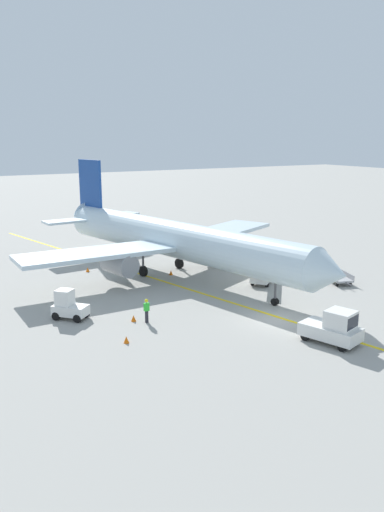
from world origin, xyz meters
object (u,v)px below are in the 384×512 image
object	(u,v)px
airliner	(171,239)
safety_cone_wingtip_left	(126,340)
belt_loader_forward_hold	(264,274)
safety_cone_nose_right	(134,318)
baggage_tug_near_wing	(266,252)
safety_cone_tail_area	(171,273)
baggage_cart_loaded	(338,278)
baggage_tug_by_cargo_door	(68,306)
pushback_tug	(334,328)
safety_cone_nose_left	(88,270)
safety_cone_wingtip_right	(223,252)
ground_crew_marshaller	(147,310)

from	to	relation	value
airliner	safety_cone_wingtip_left	size ratio (longest dim) A/B	79.63
belt_loader_forward_hold	safety_cone_nose_right	xyz separation A→B (m)	(-13.89, -3.31, -0.56)
baggage_tug_near_wing	safety_cone_tail_area	bearing A→B (deg)	-179.31
baggage_tug_near_wing	baggage_cart_loaded	size ratio (longest dim) A/B	0.72
baggage_tug_by_cargo_door	belt_loader_forward_hold	distance (m)	17.62
belt_loader_forward_hold	safety_cone_wingtip_left	size ratio (longest dim) A/B	10.82
pushback_tug	safety_cone_nose_left	size ratio (longest dim) A/B	9.09
airliner	baggage_tug_by_cargo_door	bearing A→B (deg)	-149.98
safety_cone_wingtip_left	safety_cone_tail_area	distance (m)	16.44
safety_cone_nose_right	safety_cone_wingtip_left	world-z (taller)	same
safety_cone_nose_right	belt_loader_forward_hold	bearing A→B (deg)	13.42
airliner	safety_cone_nose_left	bearing A→B (deg)	141.57
airliner	baggage_cart_loaded	world-z (taller)	airliner
safety_cone_wingtip_left	safety_cone_wingtip_right	bearing A→B (deg)	43.38
baggage_tug_by_cargo_door	safety_cone_nose_left	distance (m)	13.09
ground_crew_marshaller	safety_cone_wingtip_right	xyz separation A→B (m)	(16.23, 15.16, -0.69)
baggage_tug_by_cargo_door	ground_crew_marshaller	xyz separation A→B (m)	(4.42, -3.46, -0.02)
baggage_tug_by_cargo_door	belt_loader_forward_hold	xyz separation A→B (m)	(17.61, 0.53, -0.15)
baggage_cart_loaded	baggage_tug_near_wing	bearing A→B (deg)	91.68
safety_cone_tail_area	safety_cone_wingtip_left	bearing A→B (deg)	-127.50
airliner	baggage_tug_near_wing	world-z (taller)	airliner
safety_cone_nose_right	safety_cone_wingtip_left	size ratio (longest dim) A/B	1.00
baggage_tug_by_cargo_door	safety_cone_nose_left	size ratio (longest dim) A/B	6.01
pushback_tug	safety_cone_tail_area	distance (m)	19.53
safety_cone_nose_left	safety_cone_nose_right	distance (m)	14.76
baggage_tug_by_cargo_door	safety_cone_tail_area	xyz separation A→B (m)	(11.76, 6.90, -0.71)
safety_cone_wingtip_right	safety_cone_nose_left	bearing A→B (deg)	179.36
baggage_tug_by_cargo_door	safety_cone_wingtip_left	xyz separation A→B (m)	(1.75, -6.15, -0.71)
belt_loader_forward_hold	baggage_tug_by_cargo_door	bearing A→B (deg)	-178.27
baggage_tug_by_cargo_door	ground_crew_marshaller	size ratio (longest dim) A/B	1.56
baggage_tug_near_wing	safety_cone_nose_right	size ratio (longest dim) A/B	6.20
pushback_tug	ground_crew_marshaller	bearing A→B (deg)	132.82
baggage_tug_by_cargo_door	baggage_cart_loaded	world-z (taller)	baggage_tug_by_cargo_door
baggage_cart_loaded	airliner	bearing A→B (deg)	139.72
ground_crew_marshaller	safety_cone_tail_area	xyz separation A→B (m)	(7.35, 10.36, -0.69)
airliner	baggage_tug_near_wing	size ratio (longest dim) A/B	12.84
airliner	safety_cone_tail_area	world-z (taller)	airliner
ground_crew_marshaller	safety_cone_wingtip_right	bearing A→B (deg)	43.06
safety_cone_nose_left	safety_cone_wingtip_right	distance (m)	15.18
pushback_tug	baggage_cart_loaded	distance (m)	14.22
baggage_tug_by_cargo_door	safety_cone_tail_area	bearing A→B (deg)	30.39
safety_cone_nose_right	safety_cone_wingtip_left	distance (m)	3.90
belt_loader_forward_hold	ground_crew_marshaller	xyz separation A→B (m)	(-13.20, -3.99, 0.13)
airliner	pushback_tug	distance (m)	19.60
ground_crew_marshaller	safety_cone_tail_area	size ratio (longest dim) A/B	3.86
pushback_tug	safety_cone_tail_area	xyz separation A→B (m)	(-1.11, 19.49, -0.77)
belt_loader_forward_hold	safety_cone_wingtip_right	distance (m)	11.59
safety_cone_wingtip_left	ground_crew_marshaller	bearing A→B (deg)	45.26
safety_cone_nose_right	safety_cone_wingtip_right	distance (m)	22.28
ground_crew_marshaller	airliner	bearing A→B (deg)	54.27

